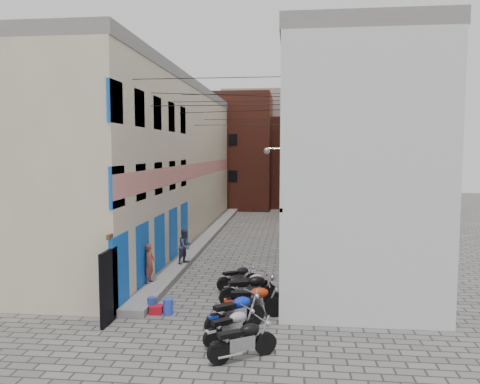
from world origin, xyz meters
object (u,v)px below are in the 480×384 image
(person_b, at_px, (185,246))
(red_crate, at_px, (156,310))
(motorcycle_a, at_px, (243,338))
(motorcycle_c, at_px, (235,310))
(motorcycle_b, at_px, (232,325))
(motorcycle_f, at_px, (251,284))
(motorcycle_d, at_px, (253,299))
(motorcycle_e, at_px, (250,288))
(motorcycle_g, at_px, (238,276))
(person_a, at_px, (149,263))
(water_jug_far, at_px, (152,305))
(water_jug_near, at_px, (168,307))

(person_b, bearing_deg, red_crate, -149.54)
(motorcycle_a, height_order, person_b, person_b)
(motorcycle_c, bearing_deg, motorcycle_b, -39.22)
(motorcycle_f, relative_size, red_crate, 4.31)
(motorcycle_b, xyz_separation_m, motorcycle_d, (0.39, 2.02, 0.07))
(motorcycle_e, xyz_separation_m, motorcycle_f, (-0.02, 0.79, -0.10))
(motorcycle_b, xyz_separation_m, motorcycle_c, (-0.02, 0.92, 0.07))
(motorcycle_a, bearing_deg, motorcycle_f, 150.63)
(motorcycle_c, xyz_separation_m, motorcycle_g, (-0.37, 3.92, -0.08))
(person_a, height_order, water_jug_far, person_a)
(person_b, xyz_separation_m, water_jug_near, (0.72, -5.57, -0.75))
(motorcycle_a, distance_m, red_crate, 4.24)
(motorcycle_g, height_order, red_crate, motorcycle_g)
(motorcycle_b, height_order, water_jug_near, motorcycle_b)
(motorcycle_c, xyz_separation_m, motorcycle_f, (0.20, 2.93, -0.07))
(motorcycle_c, height_order, motorcycle_d, motorcycle_c)
(motorcycle_f, height_order, red_crate, motorcycle_f)
(motorcycle_g, bearing_deg, motorcycle_d, -18.93)
(person_b, xyz_separation_m, red_crate, (0.33, -5.57, -0.87))
(motorcycle_c, bearing_deg, person_b, 163.86)
(motorcycle_g, distance_m, person_b, 3.79)
(motorcycle_e, xyz_separation_m, red_crate, (-2.87, -1.09, -0.47))
(water_jug_near, relative_size, water_jug_far, 1.06)
(motorcycle_c, xyz_separation_m, red_crate, (-2.65, 1.06, -0.45))
(motorcycle_c, relative_size, water_jug_near, 4.09)
(motorcycle_b, height_order, water_jug_far, motorcycle_b)
(motorcycle_c, relative_size, person_a, 1.36)
(motorcycle_d, relative_size, motorcycle_f, 1.13)
(motorcycle_b, distance_m, motorcycle_f, 3.86)
(motorcycle_e, bearing_deg, person_b, -165.11)
(motorcycle_e, relative_size, person_b, 1.38)
(motorcycle_a, relative_size, motorcycle_e, 0.90)
(motorcycle_f, bearing_deg, motorcycle_a, -36.84)
(motorcycle_e, height_order, person_b, person_b)
(motorcycle_d, relative_size, red_crate, 4.87)
(motorcycle_g, xyz_separation_m, water_jug_far, (-2.46, -2.69, -0.26))
(water_jug_far, bearing_deg, motorcycle_e, 16.84)
(person_a, height_order, water_jug_near, person_a)
(motorcycle_d, height_order, water_jug_far, motorcycle_d)
(motorcycle_c, distance_m, water_jug_near, 2.51)
(motorcycle_g, relative_size, water_jug_far, 3.71)
(motorcycle_g, bearing_deg, red_crate, -72.87)
(water_jug_far, xyz_separation_m, red_crate, (0.18, -0.17, -0.10))
(water_jug_near, distance_m, water_jug_far, 0.59)
(motorcycle_e, bearing_deg, motorcycle_c, -26.55)
(motorcycle_d, bearing_deg, water_jug_near, -97.19)
(water_jug_far, bearing_deg, motorcycle_b, -36.98)
(motorcycle_b, relative_size, motorcycle_f, 1.00)
(motorcycle_f, distance_m, water_jug_near, 3.10)
(motorcycle_b, xyz_separation_m, red_crate, (-2.66, 1.98, -0.38))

